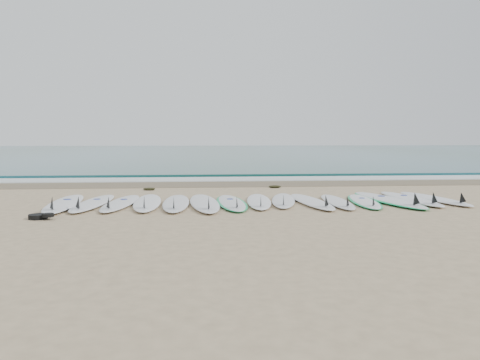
{
  "coord_description": "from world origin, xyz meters",
  "views": [
    {
      "loc": [
        -1.18,
        -9.84,
        1.44
      ],
      "look_at": [
        -0.28,
        1.17,
        0.4
      ],
      "focal_mm": 35.0,
      "sensor_mm": 36.0,
      "label": 1
    }
  ],
  "objects": [
    {
      "name": "seaweed_far",
      "position": [
        0.84,
        3.02,
        0.03
      ],
      "size": [
        0.35,
        0.27,
        0.07
      ],
      "primitive_type": "ellipsoid",
      "color": "black",
      "rests_on": "ground"
    },
    {
      "name": "surfboard_0",
      "position": [
        -4.03,
        -0.05,
        0.06
      ],
      "size": [
        0.8,
        2.89,
        0.36
      ],
      "rotation": [
        0.0,
        0.0,
        0.07
      ],
      "color": "white",
      "rests_on": "ground"
    },
    {
      "name": "surfboard_8",
      "position": [
        0.58,
        0.12,
        0.05
      ],
      "size": [
        0.9,
        2.47,
        0.31
      ],
      "rotation": [
        0.0,
        0.0,
        -0.17
      ],
      "color": "silver",
      "rests_on": "ground"
    },
    {
      "name": "surfboard_12",
      "position": [
        2.88,
        -0.01,
        0.05
      ],
      "size": [
        1.09,
        2.91,
        0.36
      ],
      "rotation": [
        0.0,
        0.0,
        0.15
      ],
      "color": "white",
      "rests_on": "ground"
    },
    {
      "name": "surfboard_2",
      "position": [
        -2.89,
        -0.04,
        0.06
      ],
      "size": [
        0.73,
        2.6,
        0.33
      ],
      "rotation": [
        0.0,
        0.0,
        -0.08
      ],
      "color": "white",
      "rests_on": "ground"
    },
    {
      "name": "ground",
      "position": [
        0.0,
        0.0,
        0.0
      ],
      "size": [
        120.0,
        120.0,
        0.0
      ],
      "primitive_type": "plane",
      "color": "tan"
    },
    {
      "name": "seaweed_near",
      "position": [
        -2.6,
        2.73,
        0.03
      ],
      "size": [
        0.32,
        0.25,
        0.06
      ],
      "primitive_type": "ellipsoid",
      "color": "black",
      "rests_on": "ground"
    },
    {
      "name": "surfboard_10",
      "position": [
        1.69,
        -0.18,
        0.05
      ],
      "size": [
        0.61,
        2.38,
        0.3
      ],
      "rotation": [
        0.0,
        0.0,
        -0.05
      ],
      "color": "white",
      "rests_on": "ground"
    },
    {
      "name": "surfboard_4",
      "position": [
        -1.73,
        -0.13,
        0.06
      ],
      "size": [
        0.57,
        2.63,
        0.34
      ],
      "rotation": [
        0.0,
        0.0,
        0.01
      ],
      "color": "silver",
      "rests_on": "ground"
    },
    {
      "name": "surfboard_9",
      "position": [
        1.15,
        -0.14,
        0.06
      ],
      "size": [
        0.75,
        2.61,
        0.33
      ],
      "rotation": [
        0.0,
        0.0,
        0.08
      ],
      "color": "white",
      "rests_on": "ground"
    },
    {
      "name": "surfboard_13",
      "position": [
        3.45,
        0.11,
        0.06
      ],
      "size": [
        0.74,
        2.64,
        0.33
      ],
      "rotation": [
        0.0,
        0.0,
        0.08
      ],
      "color": "white",
      "rests_on": "ground"
    },
    {
      "name": "wave_crest",
      "position": [
        0.0,
        7.0,
        0.05
      ],
      "size": [
        120.0,
        1.0,
        0.1
      ],
      "primitive_type": "cube",
      "color": "#1B5658",
      "rests_on": "ground"
    },
    {
      "name": "wet_sand_band",
      "position": [
        0.0,
        4.1,
        0.01
      ],
      "size": [
        120.0,
        1.8,
        0.01
      ],
      "primitive_type": "cube",
      "color": "#6F6049",
      "rests_on": "ground"
    },
    {
      "name": "surfboard_5",
      "position": [
        -1.14,
        -0.2,
        0.06
      ],
      "size": [
        0.79,
        2.83,
        0.36
      ],
      "rotation": [
        0.0,
        0.0,
        0.08
      ],
      "color": "white",
      "rests_on": "ground"
    },
    {
      "name": "surfboard_3",
      "position": [
        -2.33,
        -0.01,
        0.06
      ],
      "size": [
        0.7,
        2.72,
        0.34
      ],
      "rotation": [
        0.0,
        0.0,
        0.05
      ],
      "color": "white",
      "rests_on": "ground"
    },
    {
      "name": "surfboard_11",
      "position": [
        2.3,
        -0.13,
        0.04
      ],
      "size": [
        0.84,
        2.36,
        0.29
      ],
      "rotation": [
        0.0,
        0.0,
        -0.13
      ],
      "color": "white",
      "rests_on": "ground"
    },
    {
      "name": "ocean",
      "position": [
        0.0,
        32.5,
        0.01
      ],
      "size": [
        120.0,
        55.0,
        0.03
      ],
      "primitive_type": "cube",
      "color": "#1B5658",
      "rests_on": "ground"
    },
    {
      "name": "leash_coil",
      "position": [
        -4.0,
        -1.55,
        0.05
      ],
      "size": [
        0.46,
        0.36,
        0.11
      ],
      "color": "black",
      "rests_on": "ground"
    },
    {
      "name": "surfboard_14",
      "position": [
        4.0,
        0.09,
        0.06
      ],
      "size": [
        0.89,
        2.56,
        0.32
      ],
      "rotation": [
        0.0,
        0.0,
        0.15
      ],
      "color": "white",
      "rests_on": "ground"
    },
    {
      "name": "surfboard_7",
      "position": [
        0.03,
        -0.0,
        0.05
      ],
      "size": [
        0.71,
        2.5,
        0.32
      ],
      "rotation": [
        0.0,
        0.0,
        -0.08
      ],
      "color": "white",
      "rests_on": "ground"
    },
    {
      "name": "surfboard_6",
      "position": [
        -0.57,
        -0.11,
        0.05
      ],
      "size": [
        0.73,
        2.51,
        0.32
      ],
      "rotation": [
        0.0,
        0.0,
        0.05
      ],
      "color": "white",
      "rests_on": "ground"
    },
    {
      "name": "surfboard_1",
      "position": [
        -3.46,
        -0.0,
        0.06
      ],
      "size": [
        0.72,
        2.68,
        0.34
      ],
      "rotation": [
        0.0,
        0.0,
        -0.06
      ],
      "color": "white",
      "rests_on": "ground"
    },
    {
      "name": "foam_band",
      "position": [
        0.0,
        5.5,
        0.02
      ],
      "size": [
        120.0,
        1.4,
        0.04
      ],
      "primitive_type": "cube",
      "color": "silver",
      "rests_on": "ground"
    }
  ]
}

